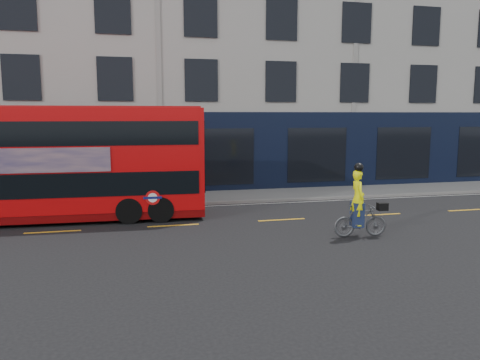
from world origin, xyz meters
name	(u,v)px	position (x,y,z in m)	size (l,w,h in m)	color
ground	(177,236)	(0.00, 0.00, 0.00)	(120.00, 120.00, 0.00)	black
pavement	(164,199)	(0.00, 6.50, 0.06)	(60.00, 3.00, 0.12)	slate
kerb	(166,205)	(0.00, 5.00, 0.07)	(60.00, 0.12, 0.13)	gray
building_terrace	(153,50)	(0.00, 12.94, 7.49)	(50.00, 10.07, 15.00)	#A19E98
road_edge_line	(167,208)	(0.00, 4.70, 0.00)	(58.00, 0.10, 0.01)	silver
lane_dashes	(173,225)	(0.00, 1.50, 0.00)	(58.00, 0.12, 0.01)	orange
bus	(61,162)	(-3.87, 3.31, 2.14)	(10.46, 2.73, 4.18)	#C50709
cyclist	(359,212)	(5.66, -1.35, 0.80)	(1.78, 0.67, 2.38)	#4C4E52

